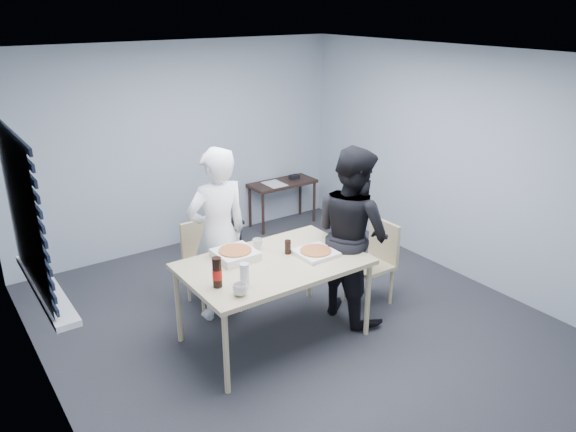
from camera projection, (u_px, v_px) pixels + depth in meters
room at (29, 224)px, 4.28m from camera, size 5.00×5.00×5.00m
dining_table at (273, 268)px, 5.14m from camera, size 1.65×1.04×0.80m
chair_far at (205, 257)px, 5.91m from camera, size 0.42×0.42×0.89m
chair_right at (376, 256)px, 5.91m from camera, size 0.42×0.42×0.89m
person_white at (218, 235)px, 5.51m from camera, size 0.65×0.42×1.77m
person_black at (352, 234)px, 5.53m from camera, size 0.47×0.86×1.77m
side_table at (282, 187)px, 7.95m from camera, size 0.96×0.43×0.64m
stool at (225, 228)px, 6.98m from camera, size 0.36×0.36×0.50m
backpack at (225, 203)px, 6.85m from camera, size 0.33×0.24×0.47m
pizza_box_a at (235, 254)px, 5.17m from camera, size 0.36×0.36×0.09m
pizza_box_b at (316, 253)px, 5.26m from camera, size 0.35×0.35×0.05m
mug_a at (240, 290)px, 4.53m from camera, size 0.17×0.17×0.10m
mug_b at (258, 244)px, 5.39m from camera, size 0.10×0.10×0.09m
cola_glass at (288, 247)px, 5.27m from camera, size 0.08×0.08×0.13m
soda_bottle at (217, 273)px, 4.64m from camera, size 0.08×0.08×0.26m
plastic_cups at (245, 274)px, 4.68m from camera, size 0.11×0.11×0.19m
rubber_band at (313, 265)px, 5.07m from camera, size 0.06×0.06×0.00m
papers at (275, 184)px, 7.82m from camera, size 0.34×0.39×0.01m
black_box at (294, 177)px, 8.05m from camera, size 0.14×0.10×0.06m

